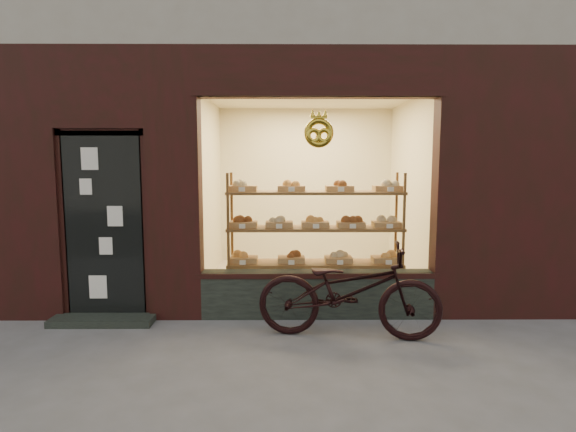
{
  "coord_description": "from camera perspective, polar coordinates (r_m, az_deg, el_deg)",
  "views": [
    {
      "loc": [
        0.07,
        -3.05,
        1.79
      ],
      "look_at": [
        0.11,
        2.0,
        1.22
      ],
      "focal_mm": 28.0,
      "sensor_mm": 36.0,
      "label": 1
    }
  ],
  "objects": [
    {
      "name": "ground",
      "position": [
        3.54,
        -1.65,
        -23.99
      ],
      "size": [
        90.0,
        90.0,
        0.0
      ],
      "primitive_type": "plane",
      "color": "#555555"
    },
    {
      "name": "display_shelf",
      "position": [
        5.69,
        3.44,
        -2.91
      ],
      "size": [
        2.2,
        0.45,
        1.7
      ],
      "color": "brown",
      "rests_on": "ground"
    },
    {
      "name": "bicycle",
      "position": [
        4.76,
        7.71,
        -9.38
      ],
      "size": [
        1.97,
        0.93,
        0.99
      ],
      "primitive_type": "imported",
      "rotation": [
        0.0,
        0.0,
        1.43
      ],
      "color": "black",
      "rests_on": "ground"
    }
  ]
}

